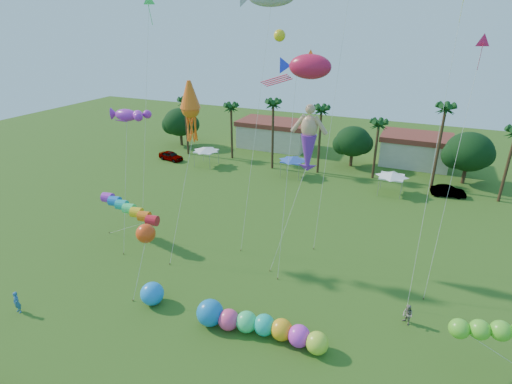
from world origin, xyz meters
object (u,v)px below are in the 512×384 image
at_px(car_a, 171,156).
at_px(car_b, 448,191).
at_px(caterpillar_inflatable, 256,325).
at_px(spectator_a, 17,302).
at_px(spectator_b, 408,315).
at_px(blue_ball, 152,294).

distance_m(car_a, car_b, 41.85).
xyz_separation_m(car_b, caterpillar_inflatable, (-12.91, -33.10, 0.15)).
distance_m(car_b, spectator_a, 49.31).
relative_size(car_a, spectator_b, 2.60).
bearing_deg(car_a, blue_ball, -137.50).
distance_m(car_b, blue_ball, 39.84).
height_order(car_a, spectator_b, spectator_b).
bearing_deg(blue_ball, car_a, 122.61).
xyz_separation_m(car_b, spectator_b, (-2.91, -27.53, 0.14)).
height_order(car_a, blue_ball, blue_ball).
distance_m(spectator_a, caterpillar_inflatable, 18.79).
bearing_deg(car_a, spectator_b, -113.18).
xyz_separation_m(car_a, car_b, (41.79, 2.22, -0.05)).
height_order(car_b, spectator_b, spectator_b).
xyz_separation_m(spectator_a, spectator_b, (28.03, 10.86, -0.07)).
xyz_separation_m(car_b, blue_ball, (-21.93, -33.27, 0.24)).
bearing_deg(blue_ball, car_b, 56.61).
bearing_deg(spectator_a, spectator_b, 26.72).
bearing_deg(blue_ball, caterpillar_inflatable, 1.08).
relative_size(spectator_a, caterpillar_inflatable, 0.18).
relative_size(spectator_a, blue_ball, 0.97).
distance_m(car_a, spectator_a, 37.77).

